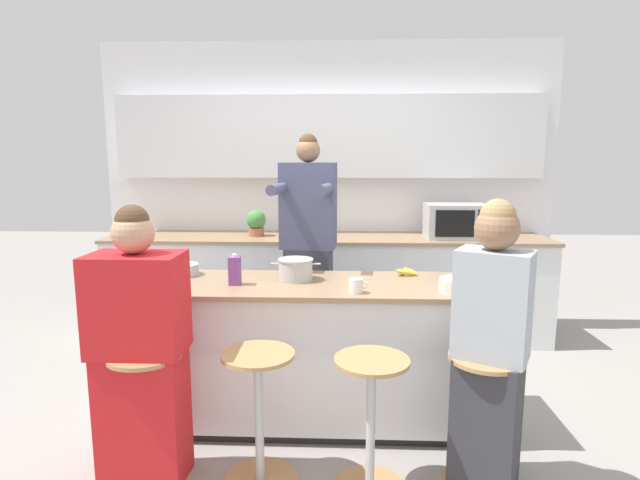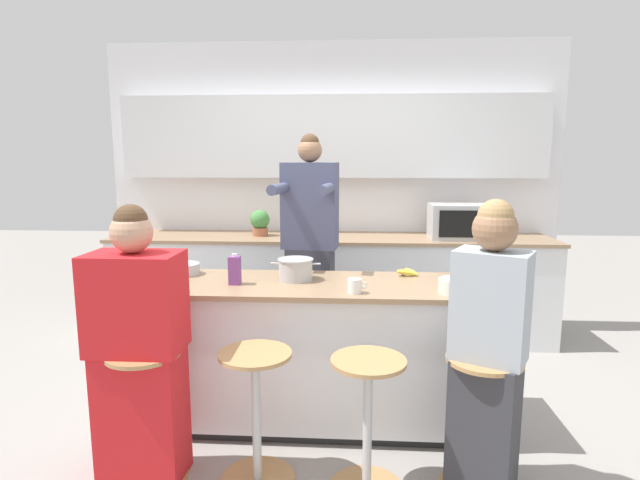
# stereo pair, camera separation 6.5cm
# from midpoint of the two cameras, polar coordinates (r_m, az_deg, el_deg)

# --- Properties ---
(ground_plane) EXTENTS (16.00, 16.00, 0.00)m
(ground_plane) POSITION_cam_midpoint_polar(r_m,az_deg,el_deg) (3.33, 0.51, -19.86)
(ground_plane) COLOR gray
(wall_back) EXTENTS (4.26, 0.22, 2.70)m
(wall_back) POSITION_cam_midpoint_polar(r_m,az_deg,el_deg) (4.78, 1.76, 8.29)
(wall_back) COLOR white
(wall_back) RESTS_ON ground_plane
(back_counter) EXTENTS (3.95, 0.68, 0.93)m
(back_counter) POSITION_cam_midpoint_polar(r_m,az_deg,el_deg) (4.60, 1.56, -5.30)
(back_counter) COLOR silver
(back_counter) RESTS_ON ground_plane
(kitchen_island) EXTENTS (2.07, 0.66, 0.89)m
(kitchen_island) POSITION_cam_midpoint_polar(r_m,az_deg,el_deg) (3.14, 0.53, -12.68)
(kitchen_island) COLOR black
(kitchen_island) RESTS_ON ground_plane
(bar_stool_leftmost) EXTENTS (0.38, 0.38, 0.69)m
(bar_stool_leftmost) POSITION_cam_midpoint_polar(r_m,az_deg,el_deg) (2.77, -18.56, -18.19)
(bar_stool_leftmost) COLOR tan
(bar_stool_leftmost) RESTS_ON ground_plane
(bar_stool_center_left) EXTENTS (0.38, 0.38, 0.69)m
(bar_stool_center_left) POSITION_cam_midpoint_polar(r_m,az_deg,el_deg) (2.65, -6.55, -19.08)
(bar_stool_center_left) COLOR tan
(bar_stool_center_left) RESTS_ON ground_plane
(bar_stool_center_right) EXTENTS (0.38, 0.38, 0.69)m
(bar_stool_center_right) POSITION_cam_midpoint_polar(r_m,az_deg,el_deg) (2.57, 6.21, -19.99)
(bar_stool_center_right) COLOR tan
(bar_stool_center_right) RESTS_ON ground_plane
(bar_stool_rightmost) EXTENTS (0.38, 0.38, 0.69)m
(bar_stool_rightmost) POSITION_cam_midpoint_polar(r_m,az_deg,el_deg) (2.70, 18.62, -18.96)
(bar_stool_rightmost) COLOR tan
(bar_stool_rightmost) RESTS_ON ground_plane
(person_cooking) EXTENTS (0.45, 0.60, 1.80)m
(person_cooking) POSITION_cam_midpoint_polar(r_m,az_deg,el_deg) (3.62, -0.63, -2.38)
(person_cooking) COLOR #383842
(person_cooking) RESTS_ON ground_plane
(person_wrapped_blanket) EXTENTS (0.44, 0.29, 1.41)m
(person_wrapped_blanket) POSITION_cam_midpoint_polar(r_m,az_deg,el_deg) (2.67, -19.33, -12.19)
(person_wrapped_blanket) COLOR red
(person_wrapped_blanket) RESTS_ON ground_plane
(person_seated_near) EXTENTS (0.40, 0.37, 1.45)m
(person_seated_near) POSITION_cam_midpoint_polar(r_m,az_deg,el_deg) (2.56, 19.30, -12.82)
(person_seated_near) COLOR #333338
(person_seated_near) RESTS_ON ground_plane
(cooking_pot) EXTENTS (0.31, 0.22, 0.13)m
(cooking_pot) POSITION_cam_midpoint_polar(r_m,az_deg,el_deg) (3.06, -2.20, -3.36)
(cooking_pot) COLOR #B7BABC
(cooking_pot) RESTS_ON kitchen_island
(fruit_bowl) EXTENTS (0.20, 0.20, 0.07)m
(fruit_bowl) POSITION_cam_midpoint_polar(r_m,az_deg,el_deg) (3.32, -14.76, -3.23)
(fruit_bowl) COLOR #B7BABC
(fruit_bowl) RESTS_ON kitchen_island
(mixing_bowl_steel) EXTENTS (0.20, 0.20, 0.08)m
(mixing_bowl_steel) POSITION_cam_midpoint_polar(r_m,az_deg,el_deg) (2.88, 15.94, -5.10)
(mixing_bowl_steel) COLOR silver
(mixing_bowl_steel) RESTS_ON kitchen_island
(coffee_cup_near) EXTENTS (0.11, 0.08, 0.08)m
(coffee_cup_near) POSITION_cam_midpoint_polar(r_m,az_deg,el_deg) (2.78, 4.67, -5.25)
(coffee_cup_near) COLOR white
(coffee_cup_near) RESTS_ON kitchen_island
(banana_bunch) EXTENTS (0.16, 0.11, 0.05)m
(banana_bunch) POSITION_cam_midpoint_polar(r_m,az_deg,el_deg) (3.23, 10.43, -3.63)
(banana_bunch) COLOR yellow
(banana_bunch) RESTS_ON kitchen_island
(juice_carton) EXTENTS (0.07, 0.07, 0.18)m
(juice_carton) POSITION_cam_midpoint_polar(r_m,az_deg,el_deg) (2.99, -9.11, -3.41)
(juice_carton) COLOR #7A428E
(juice_carton) RESTS_ON kitchen_island
(microwave) EXTENTS (0.52, 0.36, 0.30)m
(microwave) POSITION_cam_midpoint_polar(r_m,az_deg,el_deg) (4.55, 16.10, 2.05)
(microwave) COLOR #B2B5B7
(microwave) RESTS_ON back_counter
(potted_plant) EXTENTS (0.18, 0.18, 0.24)m
(potted_plant) POSITION_cam_midpoint_polar(r_m,az_deg,el_deg) (4.56, -6.47, 2.05)
(potted_plant) COLOR #A86042
(potted_plant) RESTS_ON back_counter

